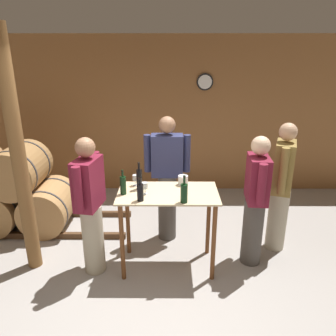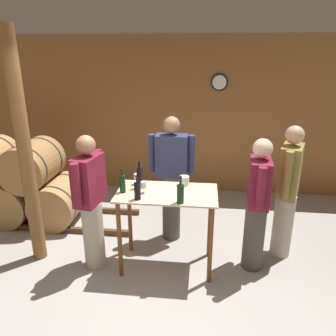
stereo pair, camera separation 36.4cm
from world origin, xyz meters
name	(u,v)px [view 1 (the left image)]	position (x,y,z in m)	size (l,w,h in m)	color
ground_plane	(150,293)	(0.00, 0.00, 0.00)	(14.00, 14.00, 0.00)	#9E9993
back_wall	(158,117)	(0.00, 2.86, 1.35)	(8.40, 0.08, 2.70)	brown
tasting_table	(168,208)	(0.18, 0.50, 0.75)	(1.12, 0.63, 0.95)	beige
wooden_post	(19,158)	(-1.42, 0.49, 1.35)	(0.16, 0.16, 2.70)	brown
wine_bottle_far_left	(123,185)	(-0.30, 0.45, 1.06)	(0.07, 0.07, 0.28)	black
wine_bottle_left	(139,179)	(-0.14, 0.59, 1.08)	(0.06, 0.06, 0.32)	black
wine_bottle_center	(140,192)	(-0.10, 0.29, 1.05)	(0.07, 0.07, 0.26)	black
wine_bottle_right	(184,193)	(0.35, 0.25, 1.06)	(0.08, 0.08, 0.30)	black
wine_glass_near_left	(135,178)	(-0.20, 0.70, 1.05)	(0.06, 0.06, 0.13)	silver
wine_glass_near_center	(145,186)	(-0.07, 0.46, 1.05)	(0.06, 0.06, 0.13)	silver
ice_bucket	(183,180)	(0.36, 0.73, 1.01)	(0.12, 0.12, 0.11)	silver
person_host	(90,205)	(-0.67, 0.41, 0.84)	(0.29, 0.58, 1.60)	#B7AD93
person_visitor_with_scarf	(281,186)	(1.57, 0.89, 0.87)	(0.34, 0.56, 1.65)	#B7AD93
person_visitor_bearded	(167,177)	(0.17, 1.14, 0.89)	(0.59, 0.24, 1.68)	#4C4742
person_visitor_near_door	(255,200)	(1.19, 0.59, 0.83)	(0.25, 0.59, 1.57)	#4C4742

